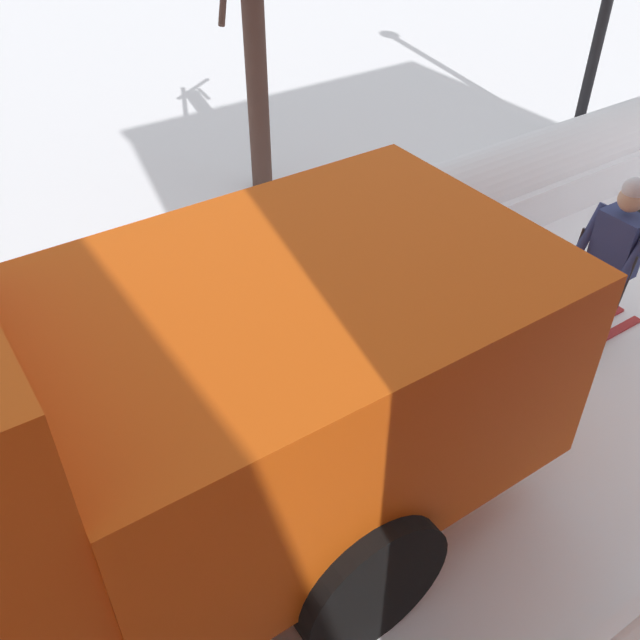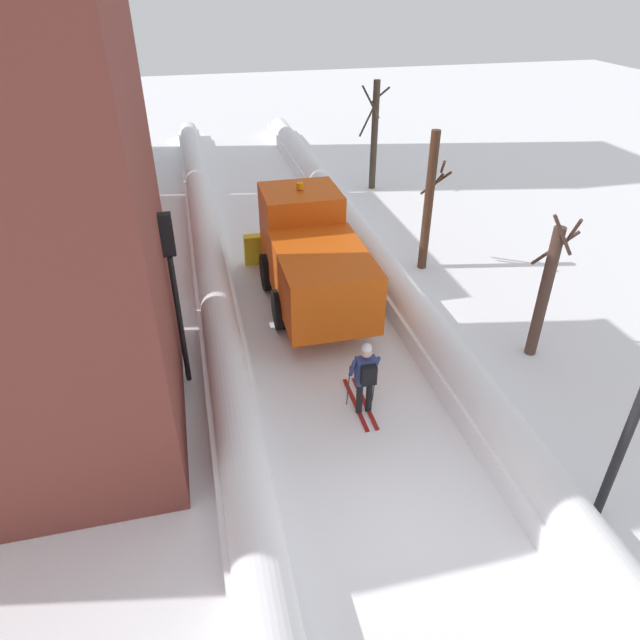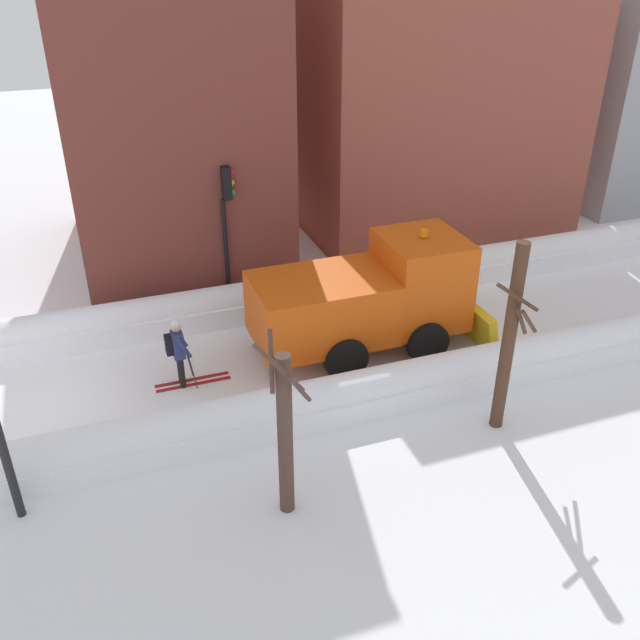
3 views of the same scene
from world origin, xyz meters
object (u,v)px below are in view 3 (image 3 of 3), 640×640
(bare_tree_near, at_px, (285,432))
(bare_tree_mid, at_px, (509,339))
(skier, at_px, (178,349))
(plow_truck, at_px, (371,297))
(traffic_light_pole, at_px, (227,210))

(bare_tree_near, height_order, bare_tree_mid, bare_tree_mid)
(skier, bearing_deg, plow_truck, 90.68)
(bare_tree_near, bearing_deg, skier, -166.52)
(plow_truck, bearing_deg, traffic_light_pole, -142.71)
(plow_truck, relative_size, bare_tree_mid, 1.37)
(traffic_light_pole, bearing_deg, plow_truck, 37.29)
(bare_tree_mid, bearing_deg, bare_tree_near, -80.58)
(skier, xyz_separation_m, traffic_light_pole, (-3.69, 2.16, 1.89))
(traffic_light_pole, distance_m, bare_tree_near, 8.60)
(skier, distance_m, traffic_light_pole, 4.68)
(skier, relative_size, bare_tree_mid, 0.41)
(traffic_light_pole, height_order, bare_tree_near, traffic_light_pole)
(bare_tree_near, bearing_deg, traffic_light_pole, 173.16)
(skier, xyz_separation_m, bare_tree_mid, (3.93, 6.26, 1.22))
(bare_tree_near, bearing_deg, bare_tree_mid, 99.42)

